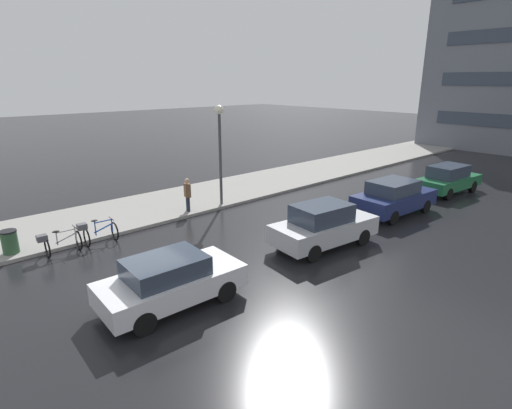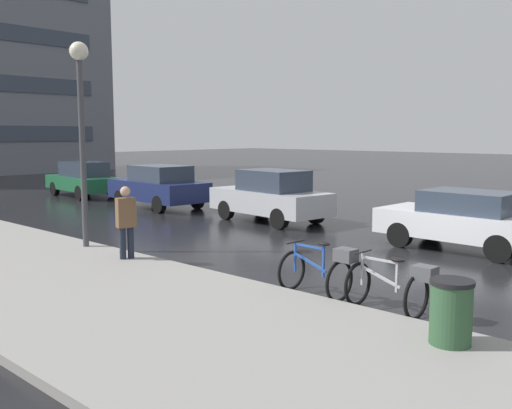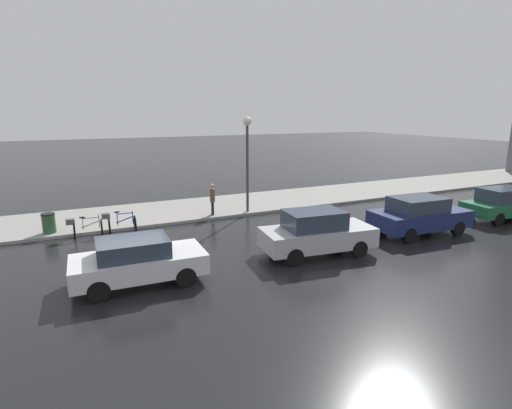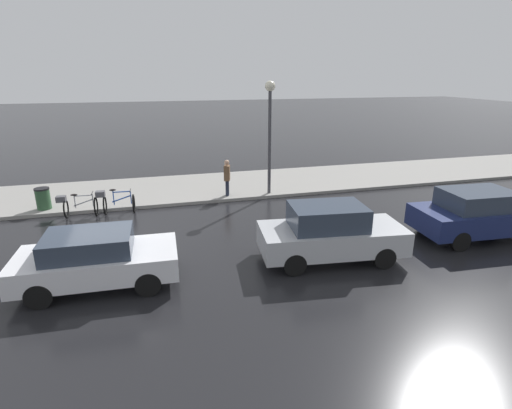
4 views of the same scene
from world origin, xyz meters
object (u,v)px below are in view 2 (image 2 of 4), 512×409
(car_navy, at_px, (159,186))
(pedestrian, at_px, (126,221))
(car_white, at_px, (464,219))
(bicycle_nearest, at_px, (394,285))
(streetlamp, at_px, (81,107))
(car_green, at_px, (83,179))
(trash_bin, at_px, (451,317))
(car_silver, at_px, (271,196))
(bicycle_second, at_px, (321,270))

(car_navy, distance_m, pedestrian, 9.76)
(car_white, bearing_deg, pedestrian, 144.18)
(bicycle_nearest, bearing_deg, streetlamp, 95.26)
(car_green, distance_m, streetlamp, 13.10)
(streetlamp, xyz_separation_m, trash_bin, (-0.24, -9.32, -3.00))
(car_navy, xyz_separation_m, pedestrian, (-6.51, -7.27, 0.14))
(car_white, relative_size, pedestrian, 2.36)
(car_silver, bearing_deg, trash_bin, -127.01)
(car_green, distance_m, trash_bin, 21.46)
(car_white, distance_m, streetlamp, 9.70)
(bicycle_second, distance_m, pedestrian, 4.75)
(bicycle_second, distance_m, car_green, 18.54)
(pedestrian, xyz_separation_m, trash_bin, (-0.12, -7.42, -0.48))
(car_silver, xyz_separation_m, streetlamp, (-6.66, 0.16, 2.66))
(car_white, xyz_separation_m, car_navy, (-0.10, 12.05, 0.07))
(bicycle_second, xyz_separation_m, streetlamp, (-0.70, 6.55, 2.99))
(trash_bin, bearing_deg, bicycle_second, 71.18)
(bicycle_nearest, relative_size, pedestrian, 0.82)
(pedestrian, distance_m, trash_bin, 7.44)
(bicycle_nearest, height_order, bicycle_second, bicycle_second)
(bicycle_second, height_order, streetlamp, streetlamp)
(bicycle_nearest, xyz_separation_m, trash_bin, (-0.97, -1.36, 0.01))
(pedestrian, height_order, trash_bin, pedestrian)
(bicycle_nearest, relative_size, streetlamp, 0.28)
(car_navy, height_order, pedestrian, pedestrian)
(car_silver, relative_size, trash_bin, 4.39)
(pedestrian, bearing_deg, bicycle_nearest, -81.98)
(streetlamp, bearing_deg, car_green, 59.65)
(bicycle_nearest, height_order, car_silver, car_silver)
(bicycle_nearest, bearing_deg, bicycle_second, 91.15)
(car_silver, distance_m, trash_bin, 11.47)
(pedestrian, bearing_deg, trash_bin, -90.91)
(car_white, distance_m, car_green, 17.73)
(bicycle_nearest, xyz_separation_m, bicycle_second, (-0.03, 1.41, 0.02))
(car_white, xyz_separation_m, car_green, (-0.01, 17.73, 0.04))
(car_green, height_order, pedestrian, pedestrian)
(trash_bin, bearing_deg, pedestrian, 89.09)
(car_white, distance_m, pedestrian, 8.16)
(car_white, xyz_separation_m, trash_bin, (-6.73, -2.65, -0.26))
(bicycle_second, distance_m, trash_bin, 2.92)
(car_green, bearing_deg, bicycle_nearest, -106.81)
(bicycle_second, xyz_separation_m, car_navy, (5.68, 11.93, 0.32))
(car_navy, height_order, car_green, car_navy)
(bicycle_second, distance_m, car_navy, 13.22)
(car_green, bearing_deg, car_navy, -90.91)
(car_silver, height_order, trash_bin, car_silver)
(car_navy, xyz_separation_m, streetlamp, (-6.39, -5.38, 2.67))
(bicycle_nearest, xyz_separation_m, pedestrian, (-0.85, 6.06, 0.49))
(car_green, bearing_deg, car_white, -89.97)
(bicycle_second, relative_size, car_white, 0.35)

